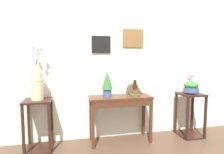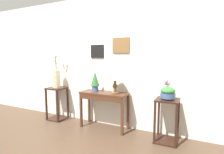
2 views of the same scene
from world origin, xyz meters
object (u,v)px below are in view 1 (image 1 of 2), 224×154
at_px(potted_plant_on_console, 107,82).
at_px(flower_vase_tall_left, 37,82).
at_px(pedestal_stand_left, 39,125).
at_px(pedestal_stand_right, 190,115).
at_px(planter_bowl_wide_right, 191,87).
at_px(table_lamp, 135,73).
at_px(console_table, 121,104).

distance_m(potted_plant_on_console, flower_vase_tall_left, 1.06).
bearing_deg(pedestal_stand_left, potted_plant_on_console, 0.79).
bearing_deg(pedestal_stand_right, flower_vase_tall_left, 179.09).
relative_size(potted_plant_on_console, planter_bowl_wide_right, 1.22).
bearing_deg(table_lamp, potted_plant_on_console, 179.16).
bearing_deg(flower_vase_tall_left, console_table, -0.67).
height_order(table_lamp, pedestal_stand_right, table_lamp).
bearing_deg(flower_vase_tall_left, table_lamp, 0.26).
relative_size(table_lamp, planter_bowl_wide_right, 1.55).
bearing_deg(flower_vase_tall_left, potted_plant_on_console, 0.75).
distance_m(pedestal_stand_left, planter_bowl_wide_right, 2.60).
xyz_separation_m(pedestal_stand_left, planter_bowl_wide_right, (2.55, -0.04, 0.50)).
bearing_deg(table_lamp, planter_bowl_wide_right, -2.61).
height_order(table_lamp, pedestal_stand_left, table_lamp).
height_order(potted_plant_on_console, pedestal_stand_left, potted_plant_on_console).
height_order(potted_plant_on_console, planter_bowl_wide_right, potted_plant_on_console).
distance_m(console_table, potted_plant_on_console, 0.42).
height_order(console_table, flower_vase_tall_left, flower_vase_tall_left).
distance_m(table_lamp, pedestal_stand_left, 1.70).
bearing_deg(planter_bowl_wide_right, pedestal_stand_left, 179.12).
bearing_deg(pedestal_stand_left, flower_vase_tall_left, 48.81).
height_order(pedestal_stand_left, flower_vase_tall_left, flower_vase_tall_left).
height_order(potted_plant_on_console, flower_vase_tall_left, flower_vase_tall_left).
xyz_separation_m(table_lamp, planter_bowl_wide_right, (1.02, -0.05, -0.26)).
height_order(console_table, pedestal_stand_left, pedestal_stand_left).
relative_size(flower_vase_tall_left, pedestal_stand_right, 1.05).
height_order(pedestal_stand_left, planter_bowl_wide_right, planter_bowl_wide_right).
height_order(flower_vase_tall_left, pedestal_stand_right, flower_vase_tall_left).
relative_size(pedestal_stand_left, flower_vase_tall_left, 0.95).
height_order(console_table, potted_plant_on_console, potted_plant_on_console).
xyz_separation_m(console_table, pedestal_stand_right, (1.27, -0.03, -0.25)).
distance_m(console_table, flower_vase_tall_left, 1.33).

